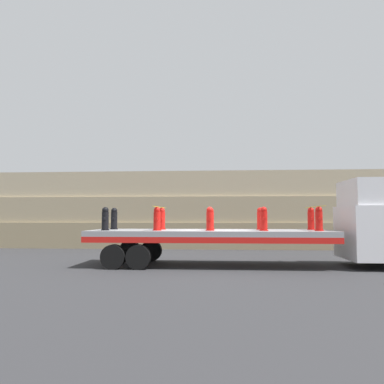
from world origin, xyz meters
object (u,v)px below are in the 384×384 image
(fire_hydrant_red_far_3, at_px, (260,219))
(fire_hydrant_red_far_1, at_px, (162,219))
(truck_cab, at_px, (378,224))
(fire_hydrant_red_far_2, at_px, (211,219))
(fire_hydrant_black_far_0, at_px, (114,219))
(fire_hydrant_red_near_2, at_px, (210,219))
(fire_hydrant_red_near_3, at_px, (264,219))
(fire_hydrant_red_far_4, at_px, (311,219))
(fire_hydrant_red_near_4, at_px, (319,219))
(fire_hydrant_black_near_0, at_px, (105,219))
(flatbed_trailer, at_px, (198,236))
(fire_hydrant_red_near_1, at_px, (157,219))

(fire_hydrant_red_far_3, bearing_deg, fire_hydrant_red_far_1, 180.00)
(truck_cab, relative_size, fire_hydrant_red_far_2, 3.68)
(fire_hydrant_black_far_0, xyz_separation_m, fire_hydrant_red_near_2, (3.73, -1.12, 0.00))
(fire_hydrant_red_near_3, bearing_deg, fire_hydrant_red_far_4, 30.92)
(fire_hydrant_red_far_3, bearing_deg, fire_hydrant_red_near_4, -30.92)
(fire_hydrant_red_near_2, distance_m, fire_hydrant_red_far_4, 3.89)
(truck_cab, height_order, fire_hydrant_black_near_0, truck_cab)
(fire_hydrant_red_far_3, xyz_separation_m, fire_hydrant_red_far_4, (1.86, 0.00, 0.00))
(flatbed_trailer, relative_size, fire_hydrant_red_near_3, 10.40)
(flatbed_trailer, xyz_separation_m, fire_hydrant_black_far_0, (-3.29, 0.56, 0.63))
(fire_hydrant_black_near_0, distance_m, fire_hydrant_red_far_4, 7.54)
(flatbed_trailer, relative_size, fire_hydrant_black_far_0, 10.40)
(fire_hydrant_black_near_0, relative_size, fire_hydrant_red_near_4, 1.00)
(fire_hydrant_red_far_1, relative_size, fire_hydrant_red_far_3, 1.00)
(fire_hydrant_black_near_0, distance_m, fire_hydrant_red_near_3, 5.59)
(truck_cab, relative_size, fire_hydrant_red_near_2, 3.68)
(fire_hydrant_red_near_3, bearing_deg, fire_hydrant_red_near_4, 0.00)
(flatbed_trailer, bearing_deg, fire_hydrant_red_near_4, -7.63)
(fire_hydrant_black_near_0, height_order, fire_hydrant_red_near_4, same)
(fire_hydrant_red_far_1, bearing_deg, fire_hydrant_red_far_4, 0.00)
(flatbed_trailer, height_order, fire_hydrant_black_near_0, fire_hydrant_black_near_0)
(fire_hydrant_red_far_1, distance_m, fire_hydrant_red_far_2, 1.86)
(fire_hydrant_red_far_2, xyz_separation_m, fire_hydrant_red_far_3, (1.86, 0.00, 0.00))
(fire_hydrant_black_near_0, relative_size, fire_hydrant_red_far_4, 1.00)
(fire_hydrant_red_near_1, xyz_separation_m, fire_hydrant_red_near_4, (5.59, 0.00, 0.00))
(truck_cab, relative_size, fire_hydrant_red_far_1, 3.68)
(fire_hydrant_black_near_0, bearing_deg, fire_hydrant_red_far_2, 16.67)
(fire_hydrant_red_near_1, distance_m, fire_hydrant_red_far_1, 1.12)
(fire_hydrant_red_near_2, xyz_separation_m, fire_hydrant_red_far_3, (1.86, 1.12, 0.00))
(fire_hydrant_black_near_0, xyz_separation_m, fire_hydrant_black_far_0, (0.00, 1.12, 0.00))
(fire_hydrant_black_far_0, height_order, fire_hydrant_red_far_2, same)
(flatbed_trailer, height_order, fire_hydrant_red_far_1, fire_hydrant_red_far_1)
(fire_hydrant_red_far_2, xyz_separation_m, fire_hydrant_red_near_3, (1.86, -1.12, 0.00))
(fire_hydrant_red_near_3, bearing_deg, flatbed_trailer, 166.37)
(fire_hydrant_red_far_3, bearing_deg, truck_cab, -7.86)
(fire_hydrant_red_far_1, distance_m, fire_hydrant_red_far_3, 3.73)
(fire_hydrant_red_far_2, bearing_deg, fire_hydrant_black_near_0, -163.33)
(fire_hydrant_black_near_0, distance_m, fire_hydrant_red_near_4, 7.46)
(fire_hydrant_red_far_2, height_order, fire_hydrant_red_near_4, same)
(flatbed_trailer, xyz_separation_m, fire_hydrant_red_far_4, (4.17, 0.56, 0.63))
(fire_hydrant_black_near_0, distance_m, fire_hydrant_red_near_2, 3.73)
(fire_hydrant_red_near_1, relative_size, fire_hydrant_red_near_2, 1.00)
(fire_hydrant_black_far_0, bearing_deg, fire_hydrant_black_near_0, -90.00)
(fire_hydrant_black_near_0, bearing_deg, fire_hydrant_red_near_4, 0.00)
(fire_hydrant_red_far_4, bearing_deg, fire_hydrant_red_near_2, -163.33)
(fire_hydrant_red_far_1, height_order, fire_hydrant_red_near_3, same)
(fire_hydrant_red_near_4, bearing_deg, fire_hydrant_red_near_1, 180.00)
(flatbed_trailer, bearing_deg, fire_hydrant_red_near_3, -13.63)
(fire_hydrant_black_far_0, height_order, fire_hydrant_red_near_1, same)
(fire_hydrant_red_far_4, bearing_deg, fire_hydrant_red_near_4, -90.00)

